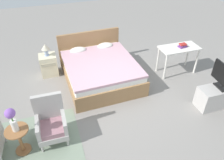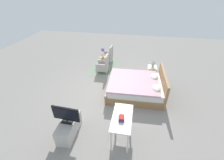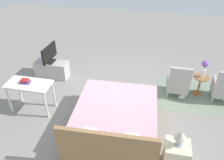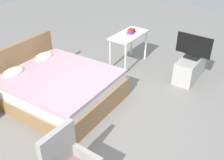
# 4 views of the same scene
# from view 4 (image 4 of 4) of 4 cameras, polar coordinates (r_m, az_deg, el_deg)

# --- Properties ---
(ground_plane) EXTENTS (16.00, 16.00, 0.00)m
(ground_plane) POSITION_cam_4_polar(r_m,az_deg,el_deg) (4.81, -2.80, -7.43)
(ground_plane) COLOR gray
(bed) EXTENTS (1.85, 2.16, 0.96)m
(bed) POSITION_cam_4_polar(r_m,az_deg,el_deg) (5.12, -11.95, -1.39)
(bed) COLOR #997047
(bed) RESTS_ON ground_plane
(tv_stand) EXTENTS (0.96, 0.40, 0.49)m
(tv_stand) POSITION_cam_4_polar(r_m,az_deg,el_deg) (6.01, 16.59, 2.50)
(tv_stand) COLOR #B7B2AD
(tv_stand) RESTS_ON ground_plane
(tv_flatscreen) EXTENTS (0.22, 0.76, 0.52)m
(tv_flatscreen) POSITION_cam_4_polar(r_m,az_deg,el_deg) (5.79, 17.35, 6.97)
(tv_flatscreen) COLOR black
(tv_flatscreen) RESTS_ON tv_stand
(vanity_desk) EXTENTS (1.04, 0.52, 0.77)m
(vanity_desk) POSITION_cam_4_polar(r_m,az_deg,el_deg) (6.24, 3.72, 8.97)
(vanity_desk) COLOR silver
(vanity_desk) RESTS_ON ground_plane
(book_stack) EXTENTS (0.24, 0.17, 0.10)m
(book_stack) POSITION_cam_4_polar(r_m,az_deg,el_deg) (6.24, 4.21, 10.52)
(book_stack) COLOR #66387A
(book_stack) RESTS_ON vanity_desk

